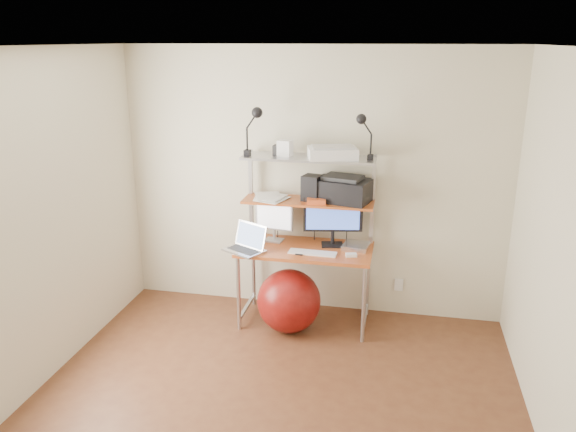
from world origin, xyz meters
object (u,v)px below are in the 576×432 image
object	(u,v)px
printer	(343,189)
exercise_ball	(289,301)
monitor_black	(333,217)
laptop	(247,245)
monitor_silver	(274,219)

from	to	relation	value
printer	exercise_ball	world-z (taller)	printer
monitor_black	laptop	bearing A→B (deg)	-168.69
monitor_black	monitor_silver	bearing A→B (deg)	168.69
monitor_black	printer	xyz separation A→B (m)	(0.07, 0.05, 0.25)
monitor_black	exercise_ball	xyz separation A→B (m)	(-0.34, -0.31, -0.72)
exercise_ball	monitor_silver	bearing A→B (deg)	122.68
monitor_black	printer	world-z (taller)	printer
monitor_silver	exercise_ball	world-z (taller)	monitor_silver
printer	exercise_ball	xyz separation A→B (m)	(-0.42, -0.36, -0.97)
monitor_black	exercise_ball	distance (m)	0.86
monitor_silver	monitor_black	world-z (taller)	monitor_black
monitor_silver	exercise_ball	distance (m)	0.77
monitor_silver	exercise_ball	size ratio (longest dim) A/B	0.70
monitor_silver	laptop	size ratio (longest dim) A/B	0.94
laptop	monitor_silver	bearing A→B (deg)	87.79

